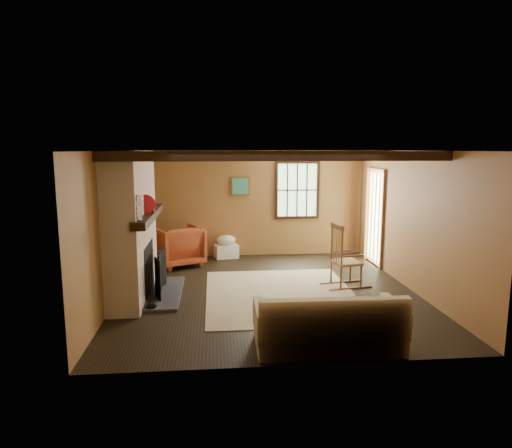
{
  "coord_description": "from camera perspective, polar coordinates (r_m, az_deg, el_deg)",
  "views": [
    {
      "loc": [
        -0.91,
        -7.53,
        2.43
      ],
      "look_at": [
        -0.16,
        0.4,
        1.11
      ],
      "focal_mm": 32.0,
      "sensor_mm": 36.0,
      "label": 1
    }
  ],
  "objects": [
    {
      "name": "armchair",
      "position": [
        9.71,
        -9.67,
        -2.71
      ],
      "size": [
        1.21,
        1.22,
        0.84
      ],
      "primitive_type": "imported",
      "rotation": [
        0.0,
        0.0,
        -2.7
      ],
      "color": "#BF6026",
      "rests_on": "ground"
    },
    {
      "name": "fireplace",
      "position": [
        7.76,
        -15.06,
        -0.79
      ],
      "size": [
        1.02,
        2.3,
        2.4
      ],
      "color": "#AD4A42",
      "rests_on": "ground"
    },
    {
      "name": "room_envelope",
      "position": [
        7.91,
        2.87,
        3.59
      ],
      "size": [
        5.02,
        5.52,
        2.44
      ],
      "color": "#975835",
      "rests_on": "ground"
    },
    {
      "name": "rug",
      "position": [
        7.8,
        3.11,
        -8.76
      ],
      "size": [
        2.5,
        3.0,
        0.01
      ],
      "primitive_type": "cube",
      "color": "tan",
      "rests_on": "ground"
    },
    {
      "name": "basket_pillow",
      "position": [
        10.29,
        -3.76,
        -2.0
      ],
      "size": [
        0.52,
        0.47,
        0.21
      ],
      "primitive_type": "ellipsoid",
      "rotation": [
        0.0,
        0.0,
        -0.35
      ],
      "color": "white",
      "rests_on": "laundry_basket"
    },
    {
      "name": "firewood_pile",
      "position": [
        10.41,
        -10.83,
        -3.67
      ],
      "size": [
        0.61,
        0.11,
        0.22
      ],
      "color": "brown",
      "rests_on": "ground"
    },
    {
      "name": "laundry_basket",
      "position": [
        10.34,
        -3.74,
        -3.39
      ],
      "size": [
        0.57,
        0.48,
        0.3
      ],
      "primitive_type": "cube",
      "rotation": [
        0.0,
        0.0,
        0.22
      ],
      "color": "white",
      "rests_on": "ground"
    },
    {
      "name": "sofa",
      "position": [
        5.79,
        9.13,
        -12.72
      ],
      "size": [
        1.82,
        0.83,
        0.73
      ],
      "rotation": [
        0.0,
        0.0,
        -0.02
      ],
      "color": "white",
      "rests_on": "ground"
    },
    {
      "name": "ground",
      "position": [
        7.96,
        1.46,
        -8.39
      ],
      "size": [
        5.5,
        5.5,
        0.0
      ],
      "primitive_type": "plane",
      "color": "black",
      "rests_on": "ground"
    },
    {
      "name": "rocking_chair",
      "position": [
        8.26,
        10.96,
        -4.45
      ],
      "size": [
        0.89,
        0.58,
        1.14
      ],
      "rotation": [
        0.0,
        0.0,
        1.76
      ],
      "color": "#AF7E55",
      "rests_on": "ground"
    }
  ]
}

